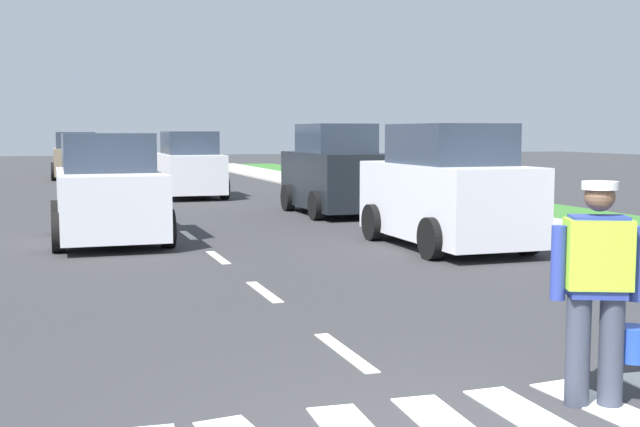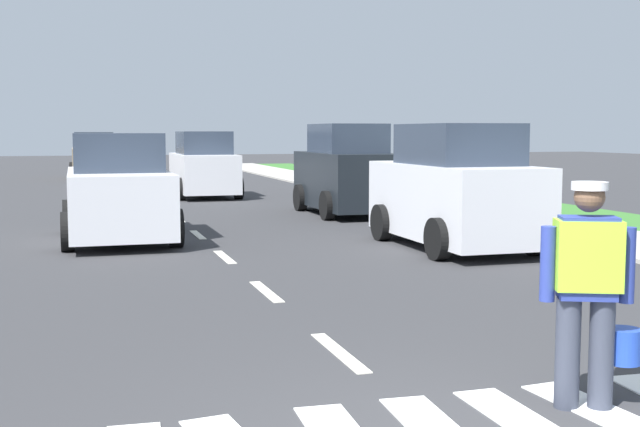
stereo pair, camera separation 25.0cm
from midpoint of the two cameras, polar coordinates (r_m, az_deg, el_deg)
name	(u,v)px [view 1 (the left image)]	position (r m, az deg, el deg)	size (l,w,h in m)	color
ground_plane	(139,199)	(25.46, -12.77, 1.00)	(96.00, 96.00, 0.00)	#333335
sidewalk_right	(554,232)	(17.32, 15.60, -1.22)	(2.40, 72.00, 0.14)	#B2ADA3
lane_center_line	(127,189)	(29.63, -13.56, 1.64)	(0.14, 46.40, 0.01)	silver
road_worker	(600,282)	(6.31, 17.85, -4.57)	(0.76, 0.44, 1.67)	#383D4C
car_parked_far	(334,173)	(20.11, 0.65, 2.87)	(1.90, 3.80, 2.22)	black
car_outgoing_far	(189,167)	(25.80, -9.39, 3.23)	(1.95, 3.92, 2.04)	silver
car_oncoming_lead	(108,191)	(15.77, -15.00, 1.53)	(2.05, 4.19, 2.00)	silver
car_parked_curbside	(446,190)	(14.48, 8.31, 1.61)	(1.96, 4.01, 2.16)	silver
car_oncoming_third	(76,157)	(37.11, -16.85, 3.78)	(2.08, 4.01, 2.02)	gray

